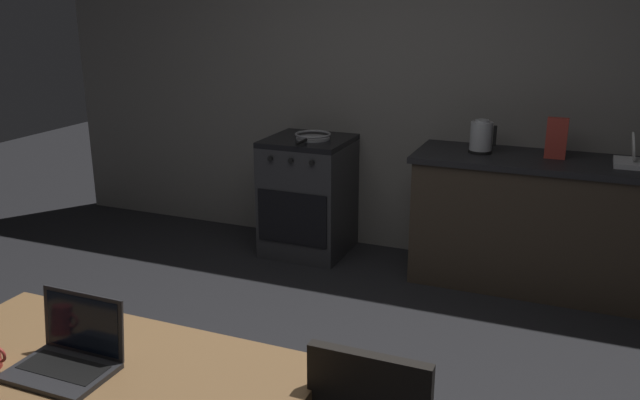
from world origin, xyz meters
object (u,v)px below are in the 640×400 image
Objects in this scene: stove_oven at (308,196)px; dining_table at (90,398)px; electric_kettle at (481,137)px; cereal_box at (556,138)px; frying_pan at (312,136)px; laptop at (68,356)px.

stove_oven is 0.66× the size of dining_table.
cereal_box reaches higher than electric_kettle.
dining_table is (0.53, -2.99, 0.23)m from stove_oven.
electric_kettle reaches higher than frying_pan.
laptop reaches higher than dining_table.
laptop is 0.73× the size of frying_pan.
electric_kettle is 0.84× the size of cereal_box.
frying_pan is at bearing 99.36° from dining_table.
cereal_box is (1.28, 2.99, 0.23)m from laptop.
cereal_box is at bearing 75.50° from laptop.
stove_oven is at bearing -179.25° from cereal_box.
electric_kettle reaches higher than stove_oven.
cereal_box is (1.68, 0.05, 0.11)m from frying_pan.
stove_oven is 1.37m from electric_kettle.
stove_oven is at bearing -179.89° from electric_kettle.
electric_kettle is 0.51× the size of frying_pan.
frying_pan is at bearing -178.37° from cereal_box.
stove_oven is 2.77× the size of laptop.
stove_oven is at bearing 151.03° from frying_pan.
cereal_box is (1.73, 0.02, 0.58)m from stove_oven.
electric_kettle is 1.21m from frying_pan.
cereal_box is at bearing 2.43° from electric_kettle.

